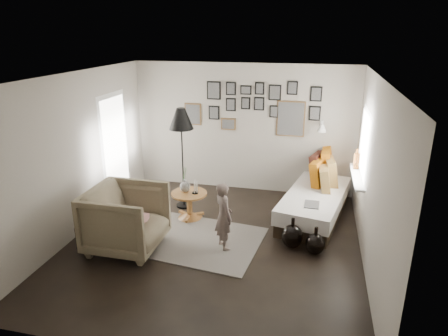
% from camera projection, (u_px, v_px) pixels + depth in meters
% --- Properties ---
extents(ground, '(4.80, 4.80, 0.00)m').
position_uv_depth(ground, '(214.00, 243.00, 6.33)').
color(ground, black).
rests_on(ground, ground).
extents(wall_back, '(4.50, 0.00, 4.50)m').
position_uv_depth(wall_back, '(243.00, 128.00, 8.10)').
color(wall_back, '#9F978B').
rests_on(wall_back, ground).
extents(wall_front, '(4.50, 0.00, 4.50)m').
position_uv_depth(wall_front, '(147.00, 248.00, 3.69)').
color(wall_front, '#9F978B').
rests_on(wall_front, ground).
extents(wall_left, '(0.00, 4.80, 4.80)m').
position_uv_depth(wall_left, '(77.00, 155.00, 6.38)').
color(wall_left, '#9F978B').
rests_on(wall_left, ground).
extents(wall_right, '(0.00, 4.80, 4.80)m').
position_uv_depth(wall_right, '(373.00, 178.00, 5.41)').
color(wall_right, '#9F978B').
rests_on(wall_right, ground).
extents(ceiling, '(4.80, 4.80, 0.00)m').
position_uv_depth(ceiling, '(212.00, 76.00, 5.47)').
color(ceiling, white).
rests_on(ceiling, wall_back).
extents(door_left, '(0.00, 2.14, 2.14)m').
position_uv_depth(door_left, '(115.00, 150.00, 7.56)').
color(door_left, white).
rests_on(door_left, wall_left).
extents(window_right, '(0.15, 1.32, 1.30)m').
position_uv_depth(window_right, '(357.00, 171.00, 6.78)').
color(window_right, white).
rests_on(window_right, wall_right).
extents(gallery_wall, '(2.74, 0.03, 1.08)m').
position_uv_depth(gallery_wall, '(257.00, 108.00, 7.88)').
color(gallery_wall, brown).
rests_on(gallery_wall, wall_back).
extents(wall_sconce, '(0.18, 0.36, 0.16)m').
position_uv_depth(wall_sconce, '(322.00, 128.00, 7.47)').
color(wall_sconce, white).
rests_on(wall_sconce, wall_back).
extents(rug, '(2.34, 1.77, 0.01)m').
position_uv_depth(rug, '(192.00, 239.00, 6.45)').
color(rug, '#B5AC9F').
rests_on(rug, ground).
extents(pedestal_table, '(0.63, 0.63, 0.49)m').
position_uv_depth(pedestal_table, '(190.00, 206.00, 7.09)').
color(pedestal_table, brown).
rests_on(pedestal_table, ground).
extents(vase, '(0.18, 0.18, 0.45)m').
position_uv_depth(vase, '(185.00, 185.00, 6.99)').
color(vase, black).
rests_on(vase, pedestal_table).
extents(candles, '(0.11, 0.11, 0.23)m').
position_uv_depth(candles, '(195.00, 187.00, 6.94)').
color(candles, black).
rests_on(candles, pedestal_table).
extents(daybed, '(1.33, 2.27, 1.05)m').
position_uv_depth(daybed, '(315.00, 198.00, 7.18)').
color(daybed, black).
rests_on(daybed, ground).
extents(magazine_on_daybed, '(0.25, 0.33, 0.02)m').
position_uv_depth(magazine_on_daybed, '(312.00, 204.00, 6.54)').
color(magazine_on_daybed, black).
rests_on(magazine_on_daybed, daybed).
extents(armchair, '(1.09, 1.06, 0.99)m').
position_uv_depth(armchair, '(126.00, 219.00, 6.04)').
color(armchair, '#6E624A').
rests_on(armchair, ground).
extents(armchair_cushion, '(0.47, 0.48, 0.20)m').
position_uv_depth(armchair_cushion, '(130.00, 218.00, 6.09)').
color(armchair_cushion, beige).
rests_on(armchair_cushion, armchair).
extents(floor_lamp, '(0.44, 0.44, 1.89)m').
position_uv_depth(floor_lamp, '(181.00, 123.00, 7.12)').
color(floor_lamp, black).
rests_on(floor_lamp, ground).
extents(magazine_basket, '(0.38, 0.38, 0.36)m').
position_uv_depth(magazine_basket, '(85.00, 236.00, 6.17)').
color(magazine_basket, black).
rests_on(magazine_basket, ground).
extents(demijohn_large, '(0.33, 0.33, 0.49)m').
position_uv_depth(demijohn_large, '(292.00, 236.00, 6.15)').
color(demijohn_large, black).
rests_on(demijohn_large, ground).
extents(demijohn_small, '(0.29, 0.29, 0.45)m').
position_uv_depth(demijohn_small, '(315.00, 244.00, 5.98)').
color(demijohn_small, black).
rests_on(demijohn_small, ground).
extents(child, '(0.44, 0.47, 1.08)m').
position_uv_depth(child, '(224.00, 216.00, 6.03)').
color(child, '#695953').
rests_on(child, ground).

